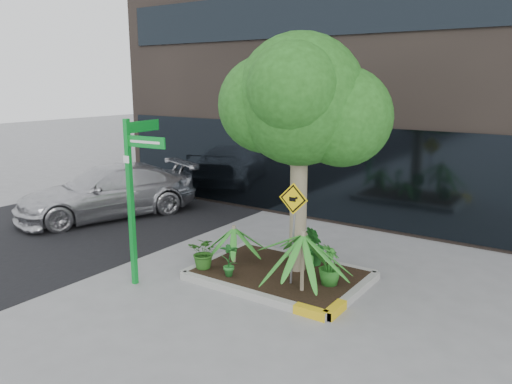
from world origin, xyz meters
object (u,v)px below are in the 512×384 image
Objects in this scene: cattle_sign at (293,216)px; tree at (301,100)px; parked_car at (108,192)px; street_sign_post at (135,184)px.

tree is at bearing 111.59° from cattle_sign.
tree is at bearing 14.15° from parked_car.
parked_car is 2.65× the size of cattle_sign.
parked_car is at bearing 141.61° from street_sign_post.
parked_car is 7.23m from cattle_sign.
tree is 2.19m from cattle_sign.
tree reaches higher than cattle_sign.
parked_car is at bearing 167.79° from cattle_sign.
tree is 7.37m from parked_car.
tree reaches higher than parked_car.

